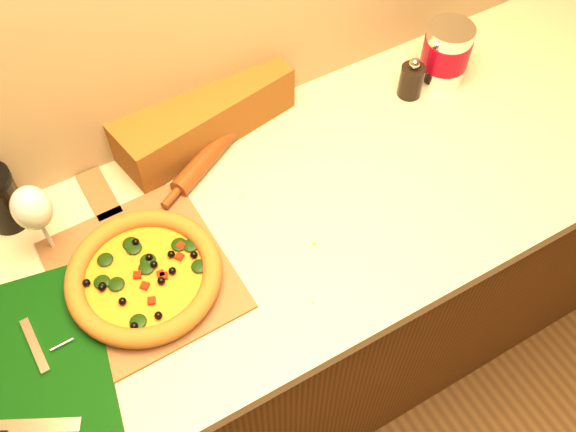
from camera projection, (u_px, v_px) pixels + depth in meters
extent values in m
cube|color=#46290F|center=(266.00, 319.00, 1.78)|extent=(2.80, 0.65, 0.86)
cube|color=beige|center=(261.00, 228.00, 1.41)|extent=(2.84, 0.68, 0.04)
cube|color=brown|center=(143.00, 275.00, 1.31)|extent=(0.34, 0.38, 0.01)
cube|color=brown|center=(99.00, 194.00, 1.43)|extent=(0.06, 0.15, 0.01)
cylinder|color=#A67129|center=(145.00, 279.00, 1.30)|extent=(0.30, 0.30, 0.01)
cylinder|color=yellow|center=(144.00, 277.00, 1.29)|extent=(0.25, 0.25, 0.01)
torus|color=#91521A|center=(144.00, 275.00, 1.28)|extent=(0.31, 0.31, 0.04)
ellipsoid|color=black|center=(160.00, 255.00, 1.31)|extent=(0.03, 0.03, 0.01)
sphere|color=black|center=(129.00, 289.00, 1.26)|extent=(0.02, 0.02, 0.02)
cube|color=#9B1605|center=(162.00, 288.00, 1.26)|extent=(0.02, 0.02, 0.01)
cube|color=#053206|center=(30.00, 368.00, 1.20)|extent=(0.35, 0.44, 0.01)
cube|color=silver|center=(35.00, 346.00, 1.21)|extent=(0.02, 0.13, 0.01)
cylinder|color=silver|center=(62.00, 344.00, 1.21)|extent=(0.05, 0.01, 0.01)
cube|color=silver|center=(35.00, 426.00, 1.13)|extent=(0.15, 0.10, 0.00)
cylinder|color=black|center=(201.00, 271.00, 1.32)|extent=(0.04, 0.04, 0.01)
cylinder|color=black|center=(411.00, 81.00, 1.59)|extent=(0.06, 0.06, 0.09)
sphere|color=silver|center=(415.00, 64.00, 1.54)|extent=(0.03, 0.03, 0.03)
cylinder|color=#5C2F0F|center=(207.00, 157.00, 1.47)|extent=(0.22, 0.15, 0.04)
cylinder|color=#5C2F0F|center=(240.00, 119.00, 1.54)|extent=(0.05, 0.04, 0.02)
cylinder|color=#5C2F0F|center=(171.00, 198.00, 1.40)|extent=(0.05, 0.04, 0.02)
cylinder|color=silver|center=(446.00, 54.00, 1.59)|extent=(0.11, 0.11, 0.16)
cylinder|color=maroon|center=(446.00, 51.00, 1.58)|extent=(0.12, 0.12, 0.07)
cube|color=brown|center=(204.00, 114.00, 1.50)|extent=(0.45, 0.22, 0.12)
cylinder|color=silver|center=(54.00, 247.00, 1.35)|extent=(0.07, 0.07, 0.00)
cylinder|color=silver|center=(47.00, 235.00, 1.32)|extent=(0.01, 0.01, 0.09)
ellipsoid|color=silver|center=(32.00, 208.00, 1.24)|extent=(0.08, 0.08, 0.10)
cylinder|color=black|center=(1.00, 201.00, 1.34)|extent=(0.09, 0.09, 0.13)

